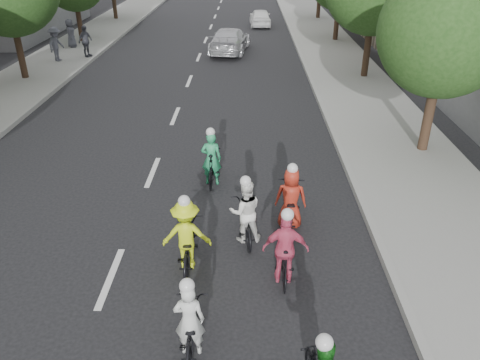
{
  "coord_description": "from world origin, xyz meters",
  "views": [
    {
      "loc": [
        2.93,
        -7.85,
        6.6
      ],
      "look_at": [
        2.75,
        2.65,
        1.0
      ],
      "focal_mm": 35.0,
      "sensor_mm": 36.0,
      "label": 1
    }
  ],
  "objects_px": {
    "cyclist_3": "(212,164)",
    "follow_car_lead": "(230,40)",
    "cyclist_1": "(187,240)",
    "cyclist_6": "(285,254)",
    "follow_car_trail": "(260,17)",
    "spectator_0": "(56,44)",
    "cyclist_0": "(245,217)",
    "spectator_1": "(85,41)",
    "cyclist_2": "(190,326)",
    "spectator_2": "(71,33)",
    "cyclist_5": "(290,203)"
  },
  "relations": [
    {
      "from": "cyclist_6",
      "to": "follow_car_trail",
      "type": "relative_size",
      "value": 0.46
    },
    {
      "from": "spectator_1",
      "to": "cyclist_1",
      "type": "bearing_deg",
      "value": -132.57
    },
    {
      "from": "spectator_0",
      "to": "spectator_1",
      "type": "distance_m",
      "value": 1.66
    },
    {
      "from": "cyclist_0",
      "to": "cyclist_1",
      "type": "xyz_separation_m",
      "value": [
        -1.27,
        -1.04,
        0.05
      ]
    },
    {
      "from": "cyclist_3",
      "to": "follow_car_trail",
      "type": "relative_size",
      "value": 0.46
    },
    {
      "from": "cyclist_2",
      "to": "follow_car_trail",
      "type": "relative_size",
      "value": 0.42
    },
    {
      "from": "cyclist_1",
      "to": "cyclist_6",
      "type": "relative_size",
      "value": 1.03
    },
    {
      "from": "cyclist_2",
      "to": "spectator_2",
      "type": "bearing_deg",
      "value": -68.0
    },
    {
      "from": "cyclist_6",
      "to": "spectator_2",
      "type": "xyz_separation_m",
      "value": [
        -11.87,
        21.88,
        0.34
      ]
    },
    {
      "from": "spectator_2",
      "to": "cyclist_0",
      "type": "bearing_deg",
      "value": -161.29
    },
    {
      "from": "cyclist_1",
      "to": "spectator_2",
      "type": "relative_size",
      "value": 1.08
    },
    {
      "from": "cyclist_1",
      "to": "cyclist_3",
      "type": "distance_m",
      "value": 3.9
    },
    {
      "from": "cyclist_1",
      "to": "follow_car_trail",
      "type": "relative_size",
      "value": 0.48
    },
    {
      "from": "follow_car_lead",
      "to": "cyclist_3",
      "type": "bearing_deg",
      "value": 97.37
    },
    {
      "from": "cyclist_2",
      "to": "follow_car_trail",
      "type": "xyz_separation_m",
      "value": [
        1.89,
        32.28,
        0.13
      ]
    },
    {
      "from": "cyclist_0",
      "to": "cyclist_1",
      "type": "distance_m",
      "value": 1.64
    },
    {
      "from": "cyclist_0",
      "to": "follow_car_trail",
      "type": "relative_size",
      "value": 0.46
    },
    {
      "from": "cyclist_6",
      "to": "follow_car_lead",
      "type": "height_order",
      "value": "cyclist_6"
    },
    {
      "from": "cyclist_2",
      "to": "spectator_2",
      "type": "xyz_separation_m",
      "value": [
        -10.1,
        23.8,
        0.48
      ]
    },
    {
      "from": "cyclist_3",
      "to": "cyclist_5",
      "type": "bearing_deg",
      "value": 133.97
    },
    {
      "from": "cyclist_5",
      "to": "spectator_1",
      "type": "bearing_deg",
      "value": -52.68
    },
    {
      "from": "follow_car_trail",
      "to": "spectator_1",
      "type": "relative_size",
      "value": 2.19
    },
    {
      "from": "cyclist_6",
      "to": "follow_car_lead",
      "type": "xyz_separation_m",
      "value": [
        -1.93,
        21.27,
        0.07
      ]
    },
    {
      "from": "cyclist_6",
      "to": "follow_car_lead",
      "type": "relative_size",
      "value": 0.35
    },
    {
      "from": "cyclist_5",
      "to": "cyclist_0",
      "type": "bearing_deg",
      "value": 35.65
    },
    {
      "from": "cyclist_3",
      "to": "cyclist_0",
      "type": "bearing_deg",
      "value": 109.75
    },
    {
      "from": "cyclist_0",
      "to": "cyclist_6",
      "type": "distance_m",
      "value": 1.72
    },
    {
      "from": "spectator_0",
      "to": "cyclist_3",
      "type": "bearing_deg",
      "value": -132.56
    },
    {
      "from": "cyclist_0",
      "to": "spectator_1",
      "type": "height_order",
      "value": "spectator_1"
    },
    {
      "from": "cyclist_5",
      "to": "follow_car_trail",
      "type": "height_order",
      "value": "cyclist_5"
    },
    {
      "from": "cyclist_0",
      "to": "cyclist_3",
      "type": "distance_m",
      "value": 3.02
    },
    {
      "from": "cyclist_1",
      "to": "follow_car_trail",
      "type": "distance_m",
      "value": 29.98
    },
    {
      "from": "cyclist_0",
      "to": "follow_car_trail",
      "type": "xyz_separation_m",
      "value": [
        0.96,
        28.86,
        0.05
      ]
    },
    {
      "from": "spectator_2",
      "to": "cyclist_6",
      "type": "bearing_deg",
      "value": -161.24
    },
    {
      "from": "cyclist_0",
      "to": "follow_car_trail",
      "type": "height_order",
      "value": "cyclist_0"
    },
    {
      "from": "cyclist_0",
      "to": "spectator_0",
      "type": "relative_size",
      "value": 0.96
    },
    {
      "from": "cyclist_2",
      "to": "cyclist_3",
      "type": "relative_size",
      "value": 0.93
    },
    {
      "from": "cyclist_1",
      "to": "cyclist_5",
      "type": "height_order",
      "value": "cyclist_1"
    },
    {
      "from": "cyclist_1",
      "to": "cyclist_6",
      "type": "height_order",
      "value": "cyclist_1"
    },
    {
      "from": "follow_car_lead",
      "to": "spectator_1",
      "type": "relative_size",
      "value": 2.86
    },
    {
      "from": "cyclist_3",
      "to": "follow_car_lead",
      "type": "relative_size",
      "value": 0.35
    },
    {
      "from": "cyclist_0",
      "to": "cyclist_5",
      "type": "distance_m",
      "value": 1.28
    },
    {
      "from": "follow_car_lead",
      "to": "follow_car_trail",
      "type": "bearing_deg",
      "value": -95.64
    },
    {
      "from": "cyclist_3",
      "to": "spectator_0",
      "type": "distance_m",
      "value": 17.0
    },
    {
      "from": "cyclist_1",
      "to": "follow_car_lead",
      "type": "height_order",
      "value": "cyclist_1"
    },
    {
      "from": "spectator_1",
      "to": "cyclist_2",
      "type": "bearing_deg",
      "value": -134.14
    },
    {
      "from": "cyclist_0",
      "to": "spectator_1",
      "type": "bearing_deg",
      "value": -70.36
    },
    {
      "from": "follow_car_trail",
      "to": "spectator_0",
      "type": "distance_m",
      "value": 16.7
    },
    {
      "from": "cyclist_2",
      "to": "cyclist_6",
      "type": "xyz_separation_m",
      "value": [
        1.77,
        1.91,
        0.14
      ]
    },
    {
      "from": "cyclist_5",
      "to": "cyclist_6",
      "type": "distance_m",
      "value": 2.15
    }
  ]
}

